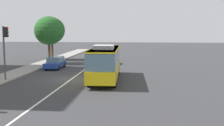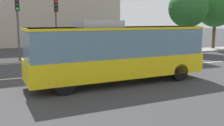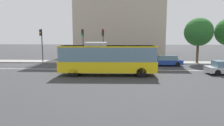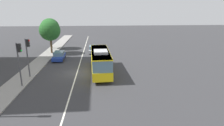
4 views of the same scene
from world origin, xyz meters
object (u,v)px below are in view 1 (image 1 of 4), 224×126
Objects in this scene: street_tree_kerbside_centre at (52,30)px; sedan_blue at (55,63)px; transit_bus at (105,62)px; sedan_silver at (108,59)px; street_tree_kerbside_left at (49,31)px; traffic_light_mid_block at (5,44)px.

sedan_blue is at bearing -160.37° from street_tree_kerbside_centre.
transit_bus is 2.23× the size of sedan_silver.
sedan_silver is 0.67× the size of street_tree_kerbside_left.
street_tree_kerbside_centre is (17.70, 10.92, 2.94)m from transit_bus.
sedan_blue is (-5.30, 6.08, 0.00)m from sedan_silver.
street_tree_kerbside_left is (-0.15, 8.55, 3.99)m from sedan_silver.
transit_bus is at bearing -142.43° from street_tree_kerbside_left.
sedan_silver is at bearing -88.99° from street_tree_kerbside_left.
sedan_blue is at bearing 41.86° from transit_bus.
sedan_silver is at bearing 3.27° from transit_bus.
street_tree_kerbside_left reaches higher than sedan_silver.
transit_bus is at bearing -175.45° from sedan_silver.
sedan_silver is 16.67m from traffic_light_mid_block.
traffic_light_mid_block is at bearing -177.98° from street_tree_kerbside_left.
sedan_silver is at bearing 63.49° from traffic_light_mid_block.
transit_bus is 21.01m from street_tree_kerbside_centre.
sedan_blue is 0.87× the size of traffic_light_mid_block.
street_tree_kerbside_left is at bearing 35.40° from transit_bus.
traffic_light_mid_block is at bearing 96.83° from transit_bus.
street_tree_kerbside_left is at bearing 94.85° from traffic_light_mid_block.
traffic_light_mid_block is 0.76× the size of street_tree_kerbside_left.
street_tree_kerbside_centre is (4.85, 9.70, 4.03)m from sedan_silver.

